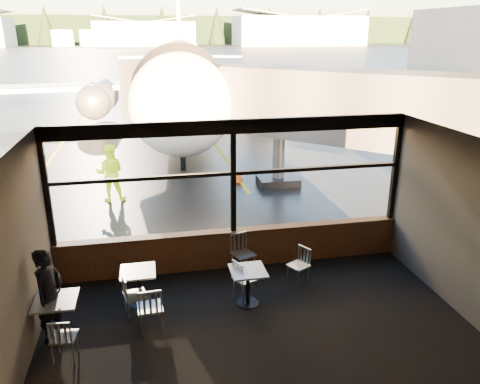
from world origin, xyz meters
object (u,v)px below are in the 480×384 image
object	(u,v)px
ground_crew	(110,173)
cone_wing	(83,121)
cafe_table_near	(248,287)
cafe_table_mid	(139,287)
chair_mid_w	(135,295)
chair_near_e	(298,266)
chair_near_w	(245,279)
cafe_table_left	(58,320)
airliner	(179,32)
jet_bridge	(306,123)
chair_left_s	(64,338)
chair_near_n	(243,255)
chair_mid_s	(150,308)
cone_nose	(239,176)
passenger	(50,295)

from	to	relation	value
ground_crew	cone_wing	size ratio (longest dim) A/B	3.43
cafe_table_near	cafe_table_mid	world-z (taller)	cafe_table_near
chair_mid_w	cafe_table_mid	bearing A→B (deg)	157.39
chair_near_e	chair_near_w	distance (m)	1.32
chair_near_e	ground_crew	size ratio (longest dim) A/B	0.44
cafe_table_left	cafe_table_mid	bearing A→B (deg)	32.03
cafe_table_left	cone_wing	size ratio (longest dim) A/B	1.48
airliner	jet_bridge	size ratio (longest dim) A/B	3.27
cafe_table_left	cone_wing	distance (m)	21.31
cafe_table_near	chair_near_e	size ratio (longest dim) A/B	0.93
airliner	chair_left_s	bearing A→B (deg)	-95.13
cafe_table_left	chair_left_s	size ratio (longest dim) A/B	0.96
cafe_table_mid	cone_wing	xyz separation A→B (m)	(-3.27, 20.34, -0.11)
chair_near_n	cone_wing	size ratio (longest dim) A/B	1.73
chair_near_e	chair_mid_w	distance (m)	3.54
chair_near_w	chair_mid_s	xyz separation A→B (m)	(-1.95, -0.74, 0.03)
chair_left_s	cafe_table_mid	bearing A→B (deg)	56.11
chair_near_w	cafe_table_left	bearing A→B (deg)	-101.81
ground_crew	cafe_table_mid	bearing A→B (deg)	99.87
airliner	chair_mid_s	distance (m)	22.78
cone_nose	ground_crew	bearing A→B (deg)	-165.78
airliner	chair_near_e	size ratio (longest dim) A/B	41.29
jet_bridge	cafe_table_left	xyz separation A→B (m)	(-7.20, -7.63, -1.89)
chair_mid_s	cone_nose	size ratio (longest dim) A/B	2.10
cafe_table_near	cone_wing	xyz separation A→B (m)	(-5.43, 20.77, -0.11)
chair_near_e	cone_wing	size ratio (longest dim) A/B	1.51
chair_near_w	chair_near_e	bearing A→B (deg)	83.49
jet_bridge	chair_left_s	size ratio (longest dim) A/B	12.46
chair_mid_w	cone_nose	xyz separation A→B (m)	(3.68, 8.09, -0.21)
ground_crew	chair_near_e	bearing A→B (deg)	126.18
jet_bridge	chair_mid_w	world-z (taller)	jet_bridge
jet_bridge	chair_left_s	bearing A→B (deg)	-130.48
chair_near_n	chair_left_s	bearing A→B (deg)	14.21
chair_near_w	cone_nose	distance (m)	8.04
chair_near_e	chair_mid_s	size ratio (longest dim) A/B	0.88
cafe_table_left	chair_left_s	world-z (taller)	chair_left_s
jet_bridge	chair_left_s	world-z (taller)	jet_bridge
cone_wing	chair_left_s	bearing A→B (deg)	-84.67
chair_near_w	chair_left_s	bearing A→B (deg)	-92.02
cafe_table_mid	airliner	bearing A→B (deg)	82.90
jet_bridge	cafe_table_mid	bearing A→B (deg)	-130.63
cafe_table_near	passenger	size ratio (longest dim) A/B	0.44
chair_near_e	cone_nose	xyz separation A→B (m)	(0.18, 7.54, -0.19)
jet_bridge	passenger	world-z (taller)	jet_bridge
cafe_table_near	cone_nose	size ratio (longest dim) A/B	1.72
chair_near_n	ground_crew	xyz separation A→B (m)	(-3.23, 5.73, 0.47)
jet_bridge	chair_left_s	distance (m)	10.97
chair_near_n	chair_mid_w	bearing A→B (deg)	8.19
chair_near_n	cone_nose	xyz separation A→B (m)	(1.28, 6.87, -0.25)
airliner	ground_crew	xyz separation A→B (m)	(-3.53, -14.63, -4.31)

